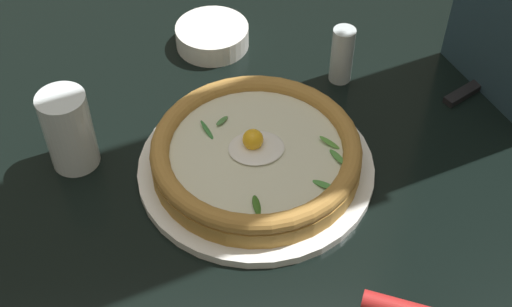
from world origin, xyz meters
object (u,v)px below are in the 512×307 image
side_bowl (212,36)px  pepper_shaker (342,55)px  pizza (256,153)px  table_knife (483,82)px  drinking_glass (70,135)px

side_bowl → pepper_shaker: (-0.18, 0.10, 0.03)m
pizza → table_knife: bearing=-160.5°
side_bowl → pepper_shaker: pepper_shaker is taller
drinking_glass → pepper_shaker: (-0.37, -0.11, -0.00)m
pizza → pepper_shaker: bearing=-131.6°
side_bowl → table_knife: size_ratio=0.56×
pepper_shaker → drinking_glass: bearing=17.0°
side_bowl → drinking_glass: drinking_glass is taller
drinking_glass → pepper_shaker: drinking_glass is taller
table_knife → side_bowl: bearing=-20.9°
table_knife → pepper_shaker: size_ratio=2.29×
side_bowl → drinking_glass: size_ratio=1.01×
table_knife → pepper_shaker: pepper_shaker is taller
drinking_glass → pepper_shaker: size_ratio=1.27×
side_bowl → drinking_glass: (0.20, 0.22, 0.03)m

